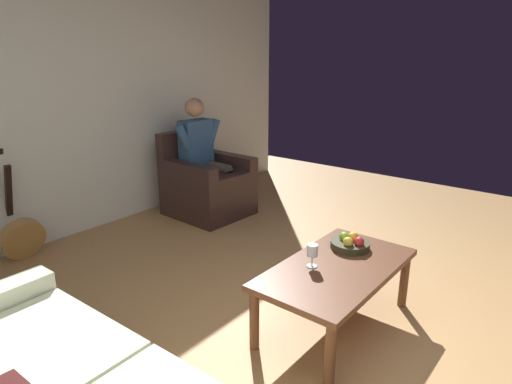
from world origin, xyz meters
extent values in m
plane|color=#B1834E|center=(0.00, 0.00, 0.00)|extent=(7.35, 7.35, 0.00)
cube|color=silver|center=(0.00, -3.09, 1.40)|extent=(5.64, 0.06, 2.80)
cube|color=#2E1E1B|center=(-0.85, -2.41, 0.20)|extent=(0.78, 0.84, 0.40)
cube|color=#2E1E1B|center=(-0.85, -2.35, 0.45)|extent=(0.50, 0.71, 0.10)
cube|color=#2E1E1B|center=(-1.16, -2.40, 0.52)|extent=(0.17, 0.82, 0.24)
cube|color=#2E1E1B|center=(-0.55, -2.42, 0.52)|extent=(0.17, 0.82, 0.24)
cube|color=#2E1E1B|center=(-0.87, -2.76, 0.66)|extent=(0.75, 0.15, 0.51)
cube|color=#2E5078|center=(-0.86, -2.59, 0.78)|extent=(0.38, 0.19, 0.54)
sphere|color=#A87A5B|center=(-0.86, -2.59, 1.18)|extent=(0.20, 0.20, 0.20)
cylinder|color=#463F37|center=(-0.96, -2.39, 0.52)|extent=(0.14, 0.40, 0.13)
cylinder|color=#463F37|center=(-0.96, -2.20, 0.25)|extent=(0.12, 0.12, 0.50)
cylinder|color=#2E5078|center=(-1.07, -2.53, 0.89)|extent=(0.20, 0.10, 0.29)
cylinder|color=#463F37|center=(-0.74, -2.40, 0.52)|extent=(0.14, 0.40, 0.13)
cylinder|color=#463F37|center=(-0.74, -2.20, 0.25)|extent=(0.12, 0.12, 0.50)
cylinder|color=#2E5078|center=(-0.64, -2.55, 0.89)|extent=(0.20, 0.10, 0.29)
cube|color=beige|center=(1.91, -0.80, 0.49)|extent=(0.82, 0.77, 0.11)
cube|color=brown|center=(0.17, -0.26, 0.42)|extent=(1.14, 0.63, 0.04)
cylinder|color=brown|center=(-0.34, 0.01, 0.20)|extent=(0.06, 0.06, 0.40)
cylinder|color=brown|center=(0.69, 0.00, 0.20)|extent=(0.06, 0.06, 0.40)
cylinder|color=brown|center=(-0.35, -0.51, 0.20)|extent=(0.06, 0.06, 0.40)
cylinder|color=brown|center=(0.69, -0.52, 0.20)|extent=(0.06, 0.06, 0.40)
cylinder|color=#AB7D40|center=(0.98, -2.88, 0.19)|extent=(0.37, 0.20, 0.39)
cylinder|color=black|center=(0.98, -2.83, 0.21)|extent=(0.10, 0.03, 0.10)
cube|color=black|center=(0.98, -3.00, 0.60)|extent=(0.05, 0.16, 0.48)
cylinder|color=silver|center=(0.28, -0.38, 0.44)|extent=(0.07, 0.07, 0.01)
cylinder|color=silver|center=(0.28, -0.38, 0.48)|extent=(0.01, 0.01, 0.07)
cylinder|color=silver|center=(0.28, -0.38, 0.55)|extent=(0.07, 0.07, 0.08)
cylinder|color=#590C19|center=(0.28, -0.38, 0.53)|extent=(0.06, 0.06, 0.03)
cylinder|color=#2E2C1A|center=(-0.12, -0.32, 0.46)|extent=(0.27, 0.27, 0.05)
sphere|color=gold|center=(-0.06, -0.30, 0.51)|extent=(0.07, 0.07, 0.07)
sphere|color=red|center=(-0.11, -0.25, 0.51)|extent=(0.07, 0.07, 0.07)
sphere|color=gold|center=(-0.17, -0.32, 0.51)|extent=(0.07, 0.07, 0.07)
sphere|color=#71A327|center=(-0.13, -0.37, 0.51)|extent=(0.07, 0.07, 0.07)
camera|label=1|loc=(2.47, 0.91, 1.72)|focal=30.76mm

